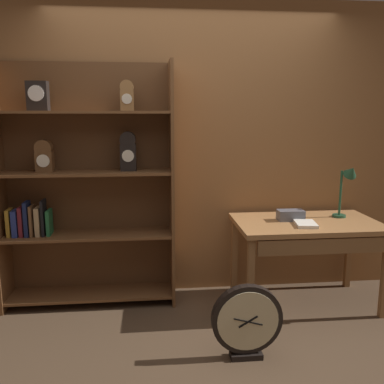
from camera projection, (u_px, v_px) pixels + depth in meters
The scene contains 8 objects.
ground_plane at pixel (214, 368), 2.71m from camera, with size 10.00×10.00×0.00m, color #4C3826.
back_wood_panel at pixel (193, 151), 3.74m from camera, with size 4.80×0.05×2.60m, color brown.
bookshelf at pixel (84, 188), 3.50m from camera, with size 1.44×0.35×2.05m.
workbench at pixel (307, 232), 3.49m from camera, with size 1.20×0.72×0.74m.
desk_lamp at pixel (348, 181), 3.55m from camera, with size 0.17×0.18×0.48m.
toolbox_small at pixel (291, 215), 3.52m from camera, with size 0.22×0.12×0.09m, color #595960.
open_repair_manual at pixel (306, 224), 3.36m from camera, with size 0.16×0.22×0.03m, color silver.
round_clock_large at pixel (247, 321), 2.78m from camera, with size 0.48×0.11×0.52m.
Camera 1 is at (-0.40, -2.42, 1.63)m, focal length 38.91 mm.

